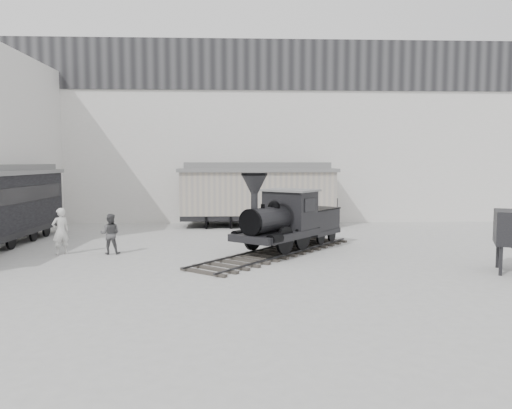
{
  "coord_description": "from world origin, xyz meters",
  "views": [
    {
      "loc": [
        -0.71,
        -16.49,
        3.77
      ],
      "look_at": [
        0.14,
        3.77,
        2.0
      ],
      "focal_mm": 35.0,
      "sensor_mm": 36.0,
      "label": 1
    }
  ],
  "objects_px": {
    "boxcar": "(257,193)",
    "visitor_b": "(110,234)",
    "locomotive": "(286,223)",
    "visitor_a": "(61,231)"
  },
  "relations": [
    {
      "from": "boxcar",
      "to": "visitor_b",
      "type": "height_order",
      "value": "boxcar"
    },
    {
      "from": "boxcar",
      "to": "visitor_b",
      "type": "bearing_deg",
      "value": -127.94
    },
    {
      "from": "locomotive",
      "to": "visitor_b",
      "type": "relative_size",
      "value": 5.1
    },
    {
      "from": "boxcar",
      "to": "visitor_b",
      "type": "distance_m",
      "value": 10.6
    },
    {
      "from": "visitor_b",
      "to": "locomotive",
      "type": "bearing_deg",
      "value": 179.07
    },
    {
      "from": "boxcar",
      "to": "visitor_b",
      "type": "xyz_separation_m",
      "value": [
        -6.37,
        -8.4,
        -1.11
      ]
    },
    {
      "from": "locomotive",
      "to": "visitor_a",
      "type": "relative_size",
      "value": 4.43
    },
    {
      "from": "locomotive",
      "to": "boxcar",
      "type": "height_order",
      "value": "boxcar"
    },
    {
      "from": "visitor_b",
      "to": "boxcar",
      "type": "bearing_deg",
      "value": -129.49
    },
    {
      "from": "boxcar",
      "to": "visitor_a",
      "type": "relative_size",
      "value": 4.78
    }
  ]
}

